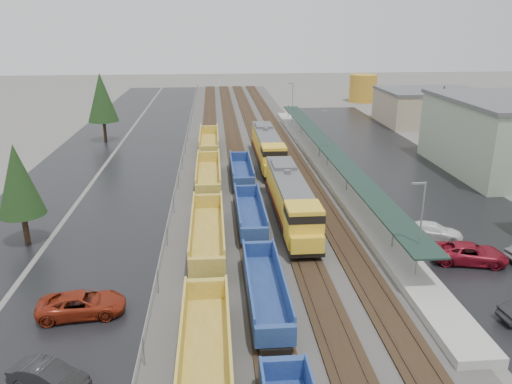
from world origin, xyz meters
The scene contains 20 objects.
ballast_strip centered at (0.00, 60.00, 0.04)m, with size 20.00×160.00×0.08m, color #302D2B.
trackbed centered at (0.00, 60.00, 0.16)m, with size 14.60×160.00×0.22m.
west_parking_lot centered at (-15.00, 60.00, 0.01)m, with size 10.00×160.00×0.02m, color black.
west_road centered at (-25.00, 60.00, 0.01)m, with size 9.00×160.00×0.02m, color black.
east_commuter_lot centered at (19.00, 50.00, 0.01)m, with size 16.00×100.00×0.02m, color black.
station_platform centered at (9.50, 50.01, 0.73)m, with size 3.00×80.00×8.00m.
chainlink_fence centered at (-9.50, 58.44, 1.61)m, with size 0.08×160.04×2.02m.
distant_hills centered at (44.79, 210.68, 0.00)m, with size 301.00×140.00×25.20m.
tree_west_near centered at (-22.00, 30.00, 5.82)m, with size 3.96×3.96×9.00m.
tree_west_far centered at (-23.00, 70.00, 7.12)m, with size 4.84×4.84×11.00m.
tree_east centered at (28.00, 58.00, 6.47)m, with size 4.40×4.40×10.00m.
locomotive_lead centered at (2.00, 32.60, 2.37)m, with size 2.97×19.56×4.43m.
locomotive_trail centered at (2.00, 53.60, 2.37)m, with size 2.97×19.56×4.43m.
well_string_yellow centered at (-6.00, 27.84, 1.22)m, with size 2.80×84.14×2.48m.
well_string_blue centered at (-2.00, 17.94, 1.11)m, with size 2.49×69.94×2.21m.
storage_tank centered at (31.17, 108.03, 3.26)m, with size 6.51×6.51×6.51m, color #B98625.
parked_car_west_b centered at (-14.36, 10.65, 0.72)m, with size 4.35×1.52×1.43m, color black.
parked_car_west_c centered at (-14.30, 17.73, 0.79)m, with size 5.70×2.63×1.58m, color maroon.
parked_car_east_b centered at (15.23, 22.90, 0.81)m, with size 5.85×2.70×1.63m, color maroon.
parked_car_east_c centered at (14.19, 27.66, 0.75)m, with size 5.16×2.10×1.50m, color white.
Camera 1 is at (-5.20, -12.12, 18.64)m, focal length 35.00 mm.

